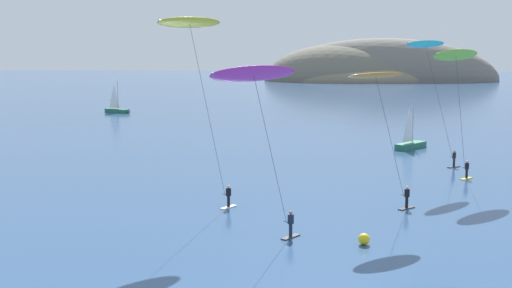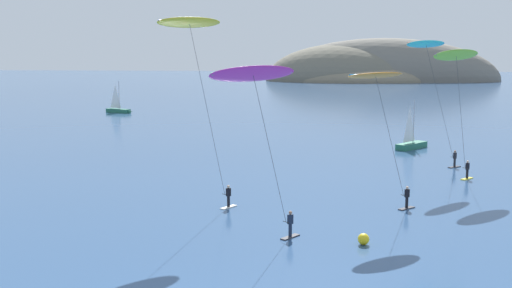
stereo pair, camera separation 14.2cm
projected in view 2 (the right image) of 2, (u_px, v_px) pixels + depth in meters
The scene contains 9 objects.
headland_island at pixel (364, 81), 228.34m from camera, with size 82.76×34.78×30.32m.
sailboat_near at pixel (413, 143), 75.26m from camera, with size 4.51×5.22×5.70m.
sailboat_far at pixel (120, 109), 116.55m from camera, with size 5.76×3.42×5.70m.
kitesurfer_magenta at pixel (256, 84), 36.86m from camera, with size 5.39×5.32×10.81m.
kitesurfer_orange at pixel (379, 86), 44.06m from camera, with size 5.73×4.85×10.16m.
kitesurfer_yellow at pixel (193, 37), 43.52m from camera, with size 5.09×5.61×13.83m.
kitesurfer_lime at pixel (457, 63), 54.80m from camera, with size 5.31×5.14×11.67m.
kitesurfer_cyan at pixel (429, 55), 58.28m from camera, with size 6.95×7.41×12.46m.
marker_buoy at pixel (364, 239), 38.44m from camera, with size 0.70×0.70×0.70m, color yellow.
Camera 2 is at (7.09, -25.95, 11.71)m, focal length 45.00 mm.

